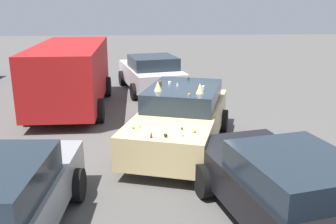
{
  "coord_description": "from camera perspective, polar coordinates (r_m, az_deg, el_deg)",
  "views": [
    {
      "loc": [
        -8.78,
        0.83,
        3.53
      ],
      "look_at": [
        0.0,
        0.3,
        0.9
      ],
      "focal_mm": 40.63,
      "sensor_mm": 36.0,
      "label": 1
    }
  ],
  "objects": [
    {
      "name": "parked_sedan_near_left",
      "position": [
        15.04,
        -2.57,
        5.84
      ],
      "size": [
        4.39,
        2.73,
        1.42
      ],
      "rotation": [
        0.0,
        0.0,
        0.23
      ],
      "color": "silver",
      "rests_on": "ground"
    },
    {
      "name": "parked_van_behind_left",
      "position": [
        12.89,
        -14.43,
        5.68
      ],
      "size": [
        5.35,
        2.4,
        2.12
      ],
      "rotation": [
        0.0,
        0.0,
        0.02
      ],
      "color": "#B21919",
      "rests_on": "ground"
    },
    {
      "name": "ground_plane",
      "position": [
        9.5,
        1.81,
        -5.18
      ],
      "size": [
        60.0,
        60.0,
        0.0
      ],
      "primitive_type": "plane",
      "color": "#514F4C"
    },
    {
      "name": "art_car_decorated",
      "position": [
        9.33,
        1.96,
        -0.78
      ],
      "size": [
        4.85,
        3.04,
        1.68
      ],
      "rotation": [
        0.0,
        0.0,
        2.85
      ],
      "color": "#D8BC7F",
      "rests_on": "ground"
    },
    {
      "name": "parked_sedan_far_right",
      "position": [
        6.28,
        17.91,
        -11.35
      ],
      "size": [
        4.62,
        2.68,
        1.31
      ],
      "rotation": [
        0.0,
        0.0,
        0.23
      ],
      "color": "black",
      "rests_on": "ground"
    }
  ]
}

